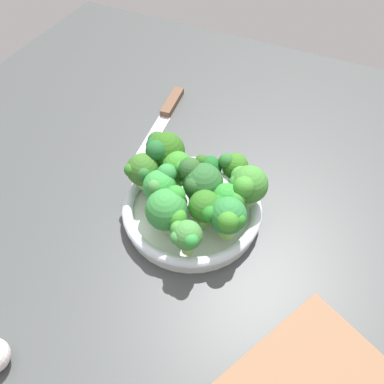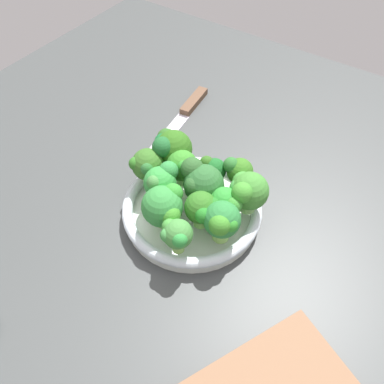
{
  "view_description": "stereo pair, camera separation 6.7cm",
  "coord_description": "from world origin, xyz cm",
  "px_view_note": "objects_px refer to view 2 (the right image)",
  "views": [
    {
      "loc": [
        36.31,
        18.47,
        57.13
      ],
      "look_at": [
        -3.66,
        -0.52,
        6.36
      ],
      "focal_mm": 38.73,
      "sensor_mm": 36.0,
      "label": 1
    },
    {
      "loc": [
        32.97,
        24.31,
        57.13
      ],
      "look_at": [
        -3.66,
        -0.52,
        6.36
      ],
      "focal_mm": 38.73,
      "sensor_mm": 36.0,
      "label": 2
    }
  ],
  "objects_px": {
    "broccoli_floret_4": "(227,203)",
    "broccoli_floret_11": "(147,165)",
    "broccoli_floret_0": "(164,206)",
    "broccoli_floret_1": "(238,171)",
    "broccoli_floret_2": "(212,169)",
    "broccoli_floret_12": "(201,183)",
    "broccoli_floret_9": "(171,147)",
    "broccoli_floret_5": "(203,208)",
    "broccoli_floret_7": "(182,165)",
    "broccoli_floret_10": "(161,182)",
    "broccoli_floret_3": "(176,235)",
    "bowl": "(192,210)",
    "broccoli_floret_6": "(222,221)",
    "broccoli_floret_8": "(247,190)",
    "knife": "(184,114)"
  },
  "relations": [
    {
      "from": "broccoli_floret_0",
      "to": "broccoli_floret_4",
      "type": "relative_size",
      "value": 1.17
    },
    {
      "from": "broccoli_floret_0",
      "to": "broccoli_floret_11",
      "type": "distance_m",
      "value": 0.1
    },
    {
      "from": "broccoli_floret_0",
      "to": "broccoli_floret_2",
      "type": "height_order",
      "value": "broccoli_floret_0"
    },
    {
      "from": "broccoli_floret_4",
      "to": "broccoli_floret_9",
      "type": "relative_size",
      "value": 0.79
    },
    {
      "from": "broccoli_floret_0",
      "to": "broccoli_floret_11",
      "type": "height_order",
      "value": "broccoli_floret_0"
    },
    {
      "from": "broccoli_floret_7",
      "to": "broccoli_floret_11",
      "type": "bearing_deg",
      "value": -60.41
    },
    {
      "from": "broccoli_floret_4",
      "to": "broccoli_floret_7",
      "type": "distance_m",
      "value": 0.11
    },
    {
      "from": "broccoli_floret_9",
      "to": "knife",
      "type": "height_order",
      "value": "broccoli_floret_9"
    },
    {
      "from": "broccoli_floret_2",
      "to": "broccoli_floret_12",
      "type": "distance_m",
      "value": 0.05
    },
    {
      "from": "bowl",
      "to": "broccoli_floret_11",
      "type": "relative_size",
      "value": 3.54
    },
    {
      "from": "broccoli_floret_1",
      "to": "broccoli_floret_7",
      "type": "height_order",
      "value": "broccoli_floret_7"
    },
    {
      "from": "broccoli_floret_1",
      "to": "broccoli_floret_9",
      "type": "bearing_deg",
      "value": -78.49
    },
    {
      "from": "broccoli_floret_3",
      "to": "broccoli_floret_5",
      "type": "relative_size",
      "value": 0.93
    },
    {
      "from": "broccoli_floret_1",
      "to": "broccoli_floret_10",
      "type": "bearing_deg",
      "value": -42.12
    },
    {
      "from": "broccoli_floret_1",
      "to": "broccoli_floret_4",
      "type": "height_order",
      "value": "same"
    },
    {
      "from": "broccoli_floret_3",
      "to": "broccoli_floret_10",
      "type": "xyz_separation_m",
      "value": [
        -0.07,
        -0.08,
        0.0
      ]
    },
    {
      "from": "broccoli_floret_10",
      "to": "broccoli_floret_2",
      "type": "bearing_deg",
      "value": 150.19
    },
    {
      "from": "bowl",
      "to": "broccoli_floret_8",
      "type": "xyz_separation_m",
      "value": [
        -0.04,
        0.08,
        0.06
      ]
    },
    {
      "from": "broccoli_floret_3",
      "to": "broccoli_floret_7",
      "type": "bearing_deg",
      "value": -148.21
    },
    {
      "from": "broccoli_floret_0",
      "to": "broccoli_floret_7",
      "type": "height_order",
      "value": "broccoli_floret_0"
    },
    {
      "from": "broccoli_floret_4",
      "to": "broccoli_floret_10",
      "type": "height_order",
      "value": "broccoli_floret_10"
    },
    {
      "from": "broccoli_floret_1",
      "to": "broccoli_floret_12",
      "type": "bearing_deg",
      "value": -29.29
    },
    {
      "from": "broccoli_floret_0",
      "to": "broccoli_floret_1",
      "type": "bearing_deg",
      "value": 157.28
    },
    {
      "from": "broccoli_floret_9",
      "to": "broccoli_floret_1",
      "type": "bearing_deg",
      "value": 101.51
    },
    {
      "from": "broccoli_floret_10",
      "to": "bowl",
      "type": "bearing_deg",
      "value": 114.54
    },
    {
      "from": "broccoli_floret_7",
      "to": "broccoli_floret_12",
      "type": "distance_m",
      "value": 0.05
    },
    {
      "from": "broccoli_floret_10",
      "to": "broccoli_floret_0",
      "type": "bearing_deg",
      "value": 41.99
    },
    {
      "from": "bowl",
      "to": "broccoli_floret_4",
      "type": "relative_size",
      "value": 3.76
    },
    {
      "from": "broccoli_floret_1",
      "to": "broccoli_floret_3",
      "type": "distance_m",
      "value": 0.16
    },
    {
      "from": "broccoli_floret_6",
      "to": "broccoli_floret_11",
      "type": "relative_size",
      "value": 1.1
    },
    {
      "from": "broccoli_floret_7",
      "to": "broccoli_floret_9",
      "type": "distance_m",
      "value": 0.04
    },
    {
      "from": "broccoli_floret_0",
      "to": "broccoli_floret_9",
      "type": "xyz_separation_m",
      "value": [
        -0.11,
        -0.07,
        0.01
      ]
    },
    {
      "from": "broccoli_floret_6",
      "to": "broccoli_floret_12",
      "type": "relative_size",
      "value": 0.94
    },
    {
      "from": "broccoli_floret_7",
      "to": "broccoli_floret_9",
      "type": "relative_size",
      "value": 0.86
    },
    {
      "from": "broccoli_floret_1",
      "to": "broccoli_floret_11",
      "type": "distance_m",
      "value": 0.15
    },
    {
      "from": "broccoli_floret_4",
      "to": "broccoli_floret_6",
      "type": "height_order",
      "value": "broccoli_floret_6"
    },
    {
      "from": "broccoli_floret_3",
      "to": "broccoli_floret_10",
      "type": "distance_m",
      "value": 0.1
    },
    {
      "from": "broccoli_floret_2",
      "to": "broccoli_floret_3",
      "type": "bearing_deg",
      "value": 11.95
    },
    {
      "from": "broccoli_floret_3",
      "to": "knife",
      "type": "bearing_deg",
      "value": -146.72
    },
    {
      "from": "broccoli_floret_6",
      "to": "broccoli_floret_7",
      "type": "bearing_deg",
      "value": -118.54
    },
    {
      "from": "broccoli_floret_5",
      "to": "broccoli_floret_7",
      "type": "distance_m",
      "value": 0.1
    },
    {
      "from": "broccoli_floret_0",
      "to": "broccoli_floret_5",
      "type": "relative_size",
      "value": 1.1
    },
    {
      "from": "broccoli_floret_1",
      "to": "broccoli_floret_7",
      "type": "bearing_deg",
      "value": -61.33
    },
    {
      "from": "broccoli_floret_11",
      "to": "broccoli_floret_10",
      "type": "bearing_deg",
      "value": 63.84
    },
    {
      "from": "broccoli_floret_6",
      "to": "broccoli_floret_12",
      "type": "xyz_separation_m",
      "value": [
        -0.05,
        -0.07,
        -0.0
      ]
    },
    {
      "from": "broccoli_floret_4",
      "to": "broccoli_floret_11",
      "type": "xyz_separation_m",
      "value": [
        0.0,
        -0.15,
        0.0
      ]
    },
    {
      "from": "bowl",
      "to": "broccoli_floret_8",
      "type": "height_order",
      "value": "broccoli_floret_8"
    },
    {
      "from": "broccoli_floret_3",
      "to": "broccoli_floret_11",
      "type": "bearing_deg",
      "value": -125.75
    },
    {
      "from": "broccoli_floret_9",
      "to": "broccoli_floret_8",
      "type": "bearing_deg",
      "value": 86.07
    },
    {
      "from": "broccoli_floret_1",
      "to": "broccoli_floret_6",
      "type": "xyz_separation_m",
      "value": [
        0.11,
        0.04,
        0.01
      ]
    }
  ]
}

